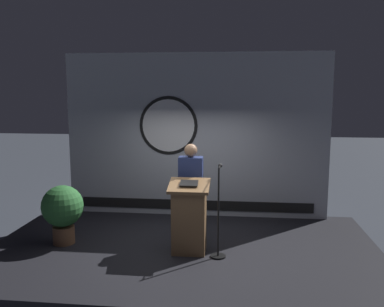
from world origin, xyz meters
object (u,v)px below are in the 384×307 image
(speaker_person, at_px, (191,192))
(potted_plant, at_px, (63,209))
(microphone_stand, at_px, (218,225))
(podium, at_px, (189,218))

(speaker_person, bearing_deg, potted_plant, -171.06)
(speaker_person, distance_m, microphone_stand, 0.84)
(potted_plant, bearing_deg, microphone_stand, -5.09)
(potted_plant, bearing_deg, podium, -3.88)
(speaker_person, xyz_separation_m, potted_plant, (-2.12, -0.33, -0.26))
(podium, bearing_deg, microphone_stand, -10.54)
(podium, height_order, potted_plant, podium)
(podium, height_order, speaker_person, speaker_person)
(speaker_person, height_order, potted_plant, speaker_person)
(microphone_stand, xyz_separation_m, potted_plant, (-2.62, 0.23, 0.10))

